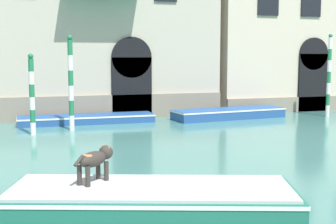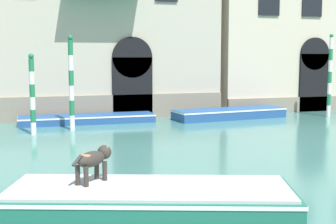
{
  "view_description": "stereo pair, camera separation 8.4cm",
  "coord_description": "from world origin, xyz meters",
  "px_view_note": "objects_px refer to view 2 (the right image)",
  "views": [
    {
      "loc": [
        -0.52,
        -4.42,
        3.33
      ],
      "look_at": [
        4.53,
        12.31,
        1.2
      ],
      "focal_mm": 50.0,
      "sensor_mm": 36.0,
      "label": 1
    },
    {
      "loc": [
        -0.44,
        -4.44,
        3.33
      ],
      "look_at": [
        4.53,
        12.31,
        1.2
      ],
      "focal_mm": 50.0,
      "sensor_mm": 36.0,
      "label": 2
    }
  ],
  "objects_px": {
    "boat_foreground": "(149,199)",
    "dog_on_deck": "(94,159)",
    "boat_moored_near_palazzo": "(88,119)",
    "mooring_pole_0": "(32,94)",
    "mooring_pole_1": "(71,83)",
    "boat_moored_far": "(230,113)",
    "mooring_pole_3": "(330,75)"
  },
  "relations": [
    {
      "from": "boat_moored_far",
      "to": "mooring_pole_0",
      "type": "bearing_deg",
      "value": -173.63
    },
    {
      "from": "dog_on_deck",
      "to": "boat_moored_near_palazzo",
      "type": "xyz_separation_m",
      "value": [
        1.4,
        12.98,
        -0.86
      ]
    },
    {
      "from": "boat_foreground",
      "to": "mooring_pole_1",
      "type": "bearing_deg",
      "value": 110.68
    },
    {
      "from": "boat_foreground",
      "to": "mooring_pole_0",
      "type": "height_order",
      "value": "mooring_pole_0"
    },
    {
      "from": "boat_moored_far",
      "to": "mooring_pole_3",
      "type": "xyz_separation_m",
      "value": [
        5.49,
        -0.82,
        1.98
      ]
    },
    {
      "from": "mooring_pole_0",
      "to": "boat_moored_near_palazzo",
      "type": "bearing_deg",
      "value": 47.45
    },
    {
      "from": "mooring_pole_1",
      "to": "mooring_pole_3",
      "type": "relative_size",
      "value": 0.94
    },
    {
      "from": "mooring_pole_0",
      "to": "mooring_pole_1",
      "type": "xyz_separation_m",
      "value": [
        1.67,
        0.81,
        0.4
      ]
    },
    {
      "from": "boat_moored_far",
      "to": "mooring_pole_1",
      "type": "xyz_separation_m",
      "value": [
        -8.33,
        -1.6,
        1.85
      ]
    },
    {
      "from": "mooring_pole_1",
      "to": "mooring_pole_0",
      "type": "bearing_deg",
      "value": -154.15
    },
    {
      "from": "boat_moored_far",
      "to": "dog_on_deck",
      "type": "bearing_deg",
      "value": -132.21
    },
    {
      "from": "dog_on_deck",
      "to": "boat_moored_near_palazzo",
      "type": "distance_m",
      "value": 13.08
    },
    {
      "from": "boat_foreground",
      "to": "dog_on_deck",
      "type": "xyz_separation_m",
      "value": [
        -1.07,
        0.69,
        0.77
      ]
    },
    {
      "from": "mooring_pole_0",
      "to": "boat_moored_far",
      "type": "bearing_deg",
      "value": 13.52
    },
    {
      "from": "dog_on_deck",
      "to": "mooring_pole_0",
      "type": "distance_m",
      "value": 10.25
    },
    {
      "from": "dog_on_deck",
      "to": "boat_moored_far",
      "type": "distance_m",
      "value": 15.37
    },
    {
      "from": "dog_on_deck",
      "to": "mooring_pole_1",
      "type": "bearing_deg",
      "value": 46.71
    },
    {
      "from": "boat_moored_near_palazzo",
      "to": "boat_moored_far",
      "type": "height_order",
      "value": "boat_moored_far"
    },
    {
      "from": "mooring_pole_1",
      "to": "mooring_pole_3",
      "type": "bearing_deg",
      "value": 3.23
    },
    {
      "from": "boat_foreground",
      "to": "dog_on_deck",
      "type": "height_order",
      "value": "dog_on_deck"
    },
    {
      "from": "mooring_pole_1",
      "to": "dog_on_deck",
      "type": "bearing_deg",
      "value": -92.51
    },
    {
      "from": "dog_on_deck",
      "to": "mooring_pole_1",
      "type": "xyz_separation_m",
      "value": [
        0.48,
        10.97,
        1.04
      ]
    },
    {
      "from": "boat_moored_far",
      "to": "mooring_pole_1",
      "type": "distance_m",
      "value": 8.68
    },
    {
      "from": "boat_moored_far",
      "to": "mooring_pole_0",
      "type": "xyz_separation_m",
      "value": [
        -10.01,
        -2.41,
        1.45
      ]
    },
    {
      "from": "boat_moored_far",
      "to": "mooring_pole_3",
      "type": "bearing_deg",
      "value": -15.6
    },
    {
      "from": "boat_foreground",
      "to": "mooring_pole_0",
      "type": "xyz_separation_m",
      "value": [
        -2.26,
        10.85,
        1.42
      ]
    },
    {
      "from": "dog_on_deck",
      "to": "mooring_pole_0",
      "type": "height_order",
      "value": "mooring_pole_0"
    },
    {
      "from": "mooring_pole_0",
      "to": "dog_on_deck",
      "type": "bearing_deg",
      "value": -83.31
    },
    {
      "from": "boat_foreground",
      "to": "boat_moored_near_palazzo",
      "type": "distance_m",
      "value": 13.67
    },
    {
      "from": "boat_moored_near_palazzo",
      "to": "mooring_pole_0",
      "type": "xyz_separation_m",
      "value": [
        -2.59,
        -2.82,
        1.5
      ]
    },
    {
      "from": "mooring_pole_0",
      "to": "mooring_pole_3",
      "type": "height_order",
      "value": "mooring_pole_3"
    },
    {
      "from": "boat_moored_far",
      "to": "mooring_pole_1",
      "type": "height_order",
      "value": "mooring_pole_1"
    }
  ]
}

